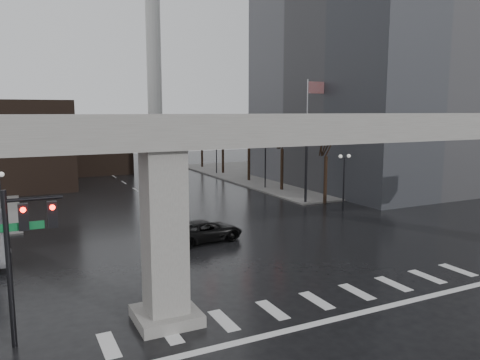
% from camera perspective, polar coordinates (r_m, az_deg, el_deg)
% --- Properties ---
extents(ground, '(160.00, 160.00, 0.00)m').
position_cam_1_polar(ground, '(23.73, 7.87, -13.50)').
color(ground, black).
rests_on(ground, ground).
extents(sidewalk_ne, '(28.00, 36.00, 0.15)m').
position_cam_1_polar(sidewalk_ne, '(67.01, 9.06, 0.80)').
color(sidewalk_ne, slate).
rests_on(sidewalk_ne, ground).
extents(elevated_guideway, '(48.00, 2.60, 8.70)m').
position_cam_1_polar(elevated_guideway, '(22.86, 10.85, 3.38)').
color(elevated_guideway, gray).
rests_on(elevated_guideway, ground).
extents(office_tower, '(22.00, 26.00, 42.00)m').
position_cam_1_polar(office_tower, '(61.13, 16.92, 19.55)').
color(office_tower, slate).
rests_on(office_tower, ground).
extents(building_far_mid, '(10.00, 10.00, 8.00)m').
position_cam_1_polar(building_far_mid, '(71.10, -17.77, 4.12)').
color(building_far_mid, black).
rests_on(building_far_mid, ground).
extents(smokestack, '(3.60, 3.60, 30.00)m').
position_cam_1_polar(smokestack, '(66.92, -10.40, 12.15)').
color(smokestack, silver).
rests_on(smokestack, ground).
extents(signal_mast_arm, '(12.12, 0.43, 8.00)m').
position_cam_1_polar(signal_mast_arm, '(42.85, 3.90, 4.38)').
color(signal_mast_arm, black).
rests_on(signal_mast_arm, ground).
extents(signal_left_pole, '(2.30, 0.30, 6.00)m').
position_cam_1_polar(signal_left_pole, '(19.25, -24.88, -6.67)').
color(signal_left_pole, black).
rests_on(signal_left_pole, ground).
extents(flagpole_assembly, '(2.06, 0.12, 12.00)m').
position_cam_1_polar(flagpole_assembly, '(48.85, 8.47, 6.80)').
color(flagpole_assembly, silver).
rests_on(flagpole_assembly, ground).
extents(lamp_right_0, '(1.22, 0.32, 5.11)m').
position_cam_1_polar(lamp_right_0, '(41.69, 12.57, 0.83)').
color(lamp_right_0, black).
rests_on(lamp_right_0, ground).
extents(lamp_right_1, '(1.22, 0.32, 5.11)m').
position_cam_1_polar(lamp_right_1, '(53.24, 3.10, 2.63)').
color(lamp_right_1, black).
rests_on(lamp_right_1, ground).
extents(lamp_right_2, '(1.22, 0.32, 5.11)m').
position_cam_1_polar(lamp_right_2, '(65.75, -2.90, 3.73)').
color(lamp_right_2, black).
rests_on(lamp_right_2, ground).
extents(lamp_left_2, '(1.22, 0.32, 5.11)m').
position_cam_1_polar(lamp_left_2, '(60.40, -27.14, 2.40)').
color(lamp_left_2, black).
rests_on(lamp_left_2, ground).
extents(tree_right_0, '(1.09, 1.58, 7.50)m').
position_cam_1_polar(tree_right_0, '(45.55, 10.40, 0.65)').
color(tree_right_0, black).
rests_on(tree_right_0, ground).
extents(tree_right_1, '(1.09, 1.61, 7.67)m').
position_cam_1_polar(tree_right_1, '(52.12, 5.16, 1.79)').
color(tree_right_1, black).
rests_on(tree_right_1, ground).
extents(tree_right_2, '(1.10, 1.63, 7.85)m').
position_cam_1_polar(tree_right_2, '(59.05, 1.11, 2.66)').
color(tree_right_2, black).
rests_on(tree_right_2, ground).
extents(tree_right_3, '(1.11, 1.66, 8.02)m').
position_cam_1_polar(tree_right_3, '(66.22, -2.08, 3.34)').
color(tree_right_3, black).
rests_on(tree_right_3, ground).
extents(tree_right_4, '(1.12, 1.69, 8.19)m').
position_cam_1_polar(tree_right_4, '(73.56, -4.64, 3.87)').
color(tree_right_4, black).
rests_on(tree_right_4, ground).
extents(pickup_truck, '(5.51, 3.04, 1.46)m').
position_cam_1_polar(pickup_truck, '(32.13, -4.28, -6.20)').
color(pickup_truck, black).
rests_on(pickup_truck, ground).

